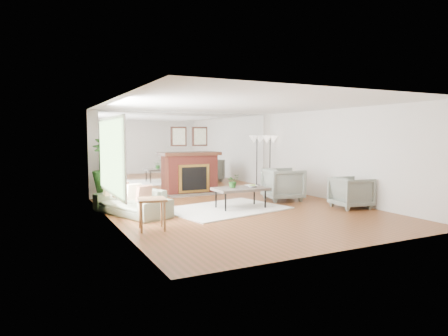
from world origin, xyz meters
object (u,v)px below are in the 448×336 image
sofa (132,201)px  side_table (152,204)px  armchair_back (283,184)px  armchair_front (351,192)px  floor_lamp (270,143)px  fireplace (192,172)px  potted_ficus (108,168)px  coffee_table (241,189)px

sofa → side_table: (-0.01, -1.63, 0.20)m
armchair_back → armchair_front: 1.90m
armchair_front → floor_lamp: 3.98m
fireplace → sofa: bearing=-134.9°
armchair_back → armchair_front: bearing=-142.8°
fireplace → side_table: size_ratio=3.37×
armchair_back → armchair_front: size_ratio=1.16×
sofa → potted_ficus: potted_ficus is taller
coffee_table → armchair_front: 2.74m
coffee_table → sofa: 2.60m
sofa → potted_ficus: 2.05m
fireplace → armchair_back: size_ratio=2.10×
fireplace → floor_lamp: size_ratio=1.15×
armchair_front → floor_lamp: (0.10, 3.81, 1.14)m
coffee_table → armchair_front: armchair_front is taller
coffee_table → floor_lamp: floor_lamp is taller
sofa → floor_lamp: 5.74m
sofa → side_table: 1.64m
armchair_back → floor_lamp: 2.54m
side_table → armchair_back: bearing=22.6°
side_table → floor_lamp: (5.16, 3.86, 1.02)m
fireplace → armchair_back: fireplace is taller
floor_lamp → coffee_table: bearing=-134.0°
armchair_back → coffee_table: bearing=121.0°
floor_lamp → potted_ficus: bearing=-176.9°
coffee_table → floor_lamp: bearing=46.0°
armchair_front → side_table: (-5.06, -0.05, 0.12)m
armchair_back → side_table: (-4.23, -1.76, 0.06)m
coffee_table → armchair_back: size_ratio=1.33×
armchair_front → side_table: size_ratio=1.39×
armchair_front → side_table: 5.06m
side_table → potted_ficus: 3.60m
fireplace → side_table: fireplace is taller
coffee_table → armchair_front: bearing=-24.0°
fireplace → potted_ficus: bearing=-168.8°
coffee_table → potted_ficus: (-2.70, 2.41, 0.45)m
armchair_back → floor_lamp: size_ratio=0.55×
armchair_front → potted_ficus: bearing=63.1°
sofa → armchair_back: armchair_back is taller
side_table → floor_lamp: floor_lamp is taller
coffee_table → sofa: bearing=169.6°
armchair_back → potted_ficus: (-4.37, 1.82, 0.48)m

